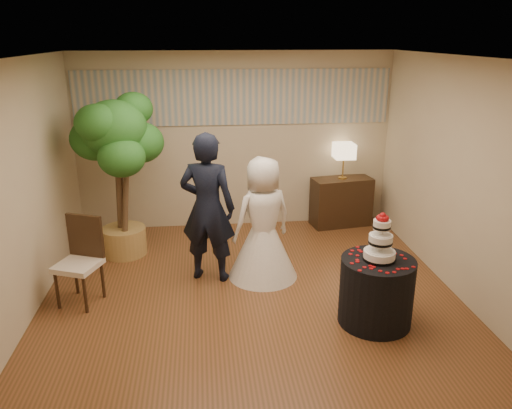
{
  "coord_description": "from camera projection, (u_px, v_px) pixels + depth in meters",
  "views": [
    {
      "loc": [
        -0.54,
        -5.35,
        3.03
      ],
      "look_at": [
        0.1,
        0.4,
        1.05
      ],
      "focal_mm": 35.0,
      "sensor_mm": 36.0,
      "label": 1
    }
  ],
  "objects": [
    {
      "name": "floor",
      "position": [
        251.0,
        297.0,
        6.07
      ],
      "size": [
        5.0,
        5.0,
        0.0
      ],
      "primitive_type": "cube",
      "color": "brown",
      "rests_on": "ground"
    },
    {
      "name": "ceiling",
      "position": [
        251.0,
        58.0,
        5.16
      ],
      "size": [
        5.0,
        5.0,
        0.0
      ],
      "primitive_type": "cube",
      "color": "white",
      "rests_on": "wall_back"
    },
    {
      "name": "wall_back",
      "position": [
        235.0,
        142.0,
        7.96
      ],
      "size": [
        5.0,
        0.06,
        2.8
      ],
      "primitive_type": "cube",
      "color": "#C3B290",
      "rests_on": "ground"
    },
    {
      "name": "wall_front",
      "position": [
        290.0,
        297.0,
        3.26
      ],
      "size": [
        5.0,
        0.06,
        2.8
      ],
      "primitive_type": "cube",
      "color": "#C3B290",
      "rests_on": "ground"
    },
    {
      "name": "wall_left",
      "position": [
        20.0,
        194.0,
        5.35
      ],
      "size": [
        0.06,
        5.0,
        2.8
      ],
      "primitive_type": "cube",
      "color": "#C3B290",
      "rests_on": "ground"
    },
    {
      "name": "wall_right",
      "position": [
        462.0,
        180.0,
        5.88
      ],
      "size": [
        0.06,
        5.0,
        2.8
      ],
      "primitive_type": "cube",
      "color": "#C3B290",
      "rests_on": "ground"
    },
    {
      "name": "mural_border",
      "position": [
        235.0,
        97.0,
        7.72
      ],
      "size": [
        4.9,
        0.02,
        0.85
      ],
      "primitive_type": "cube",
      "color": "#A4A59A",
      "rests_on": "wall_back"
    },
    {
      "name": "groom",
      "position": [
        208.0,
        208.0,
        6.25
      ],
      "size": [
        0.81,
        0.64,
        1.93
      ],
      "primitive_type": "imported",
      "rotation": [
        0.0,
        0.0,
        2.85
      ],
      "color": "black",
      "rests_on": "floor"
    },
    {
      "name": "bride",
      "position": [
        263.0,
        219.0,
        6.35
      ],
      "size": [
        1.17,
        1.17,
        1.61
      ],
      "primitive_type": "imported",
      "rotation": [
        0.0,
        0.0,
        3.51
      ],
      "color": "white",
      "rests_on": "floor"
    },
    {
      "name": "cake_table",
      "position": [
        376.0,
        291.0,
        5.43
      ],
      "size": [
        0.98,
        0.98,
        0.75
      ],
      "primitive_type": "cylinder",
      "rotation": [
        0.0,
        0.0,
        -0.26
      ],
      "color": "black",
      "rests_on": "floor"
    },
    {
      "name": "wedding_cake",
      "position": [
        381.0,
        237.0,
        5.22
      ],
      "size": [
        0.34,
        0.34,
        0.54
      ],
      "primitive_type": null,
      "color": "white",
      "rests_on": "cake_table"
    },
    {
      "name": "console",
      "position": [
        341.0,
        202.0,
        8.25
      ],
      "size": [
        1.02,
        0.57,
        0.8
      ],
      "primitive_type": "cube",
      "rotation": [
        0.0,
        0.0,
        0.15
      ],
      "color": "#301F11",
      "rests_on": "floor"
    },
    {
      "name": "table_lamp",
      "position": [
        343.0,
        161.0,
        8.03
      ],
      "size": [
        0.32,
        0.32,
        0.58
      ],
      "primitive_type": null,
      "color": "beige",
      "rests_on": "console"
    },
    {
      "name": "ficus_tree",
      "position": [
        118.0,
        176.0,
        6.89
      ],
      "size": [
        1.35,
        1.35,
        2.34
      ],
      "primitive_type": null,
      "rotation": [
        0.0,
        0.0,
        -2.9
      ],
      "color": "#276722",
      "rests_on": "floor"
    },
    {
      "name": "side_chair",
      "position": [
        78.0,
        263.0,
        5.77
      ],
      "size": [
        0.62,
        0.64,
        1.04
      ],
      "primitive_type": null,
      "rotation": [
        0.0,
        0.0,
        -0.38
      ],
      "color": "#301F11",
      "rests_on": "floor"
    }
  ]
}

